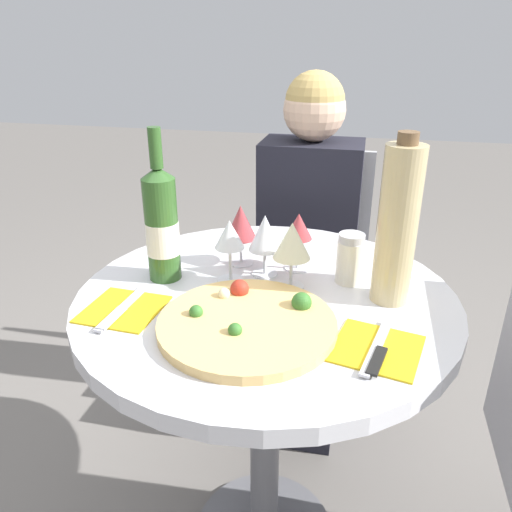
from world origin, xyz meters
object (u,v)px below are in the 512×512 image
at_px(seated_diner, 304,272).
at_px(pizza_large, 248,322).
at_px(dining_table, 266,348).
at_px(tall_carafe, 397,225).
at_px(chair_behind_diner, 309,281).
at_px(wine_bottle, 162,225).

distance_m(seated_diner, pizza_large, 0.77).
distance_m(dining_table, pizza_large, 0.21).
relative_size(dining_table, tall_carafe, 2.35).
xyz_separation_m(chair_behind_diner, wine_bottle, (-0.26, -0.70, 0.46)).
height_order(pizza_large, tall_carafe, tall_carafe).
height_order(seated_diner, tall_carafe, seated_diner).
distance_m(chair_behind_diner, wine_bottle, 0.88).
relative_size(pizza_large, wine_bottle, 1.00).
xyz_separation_m(seated_diner, pizza_large, (-0.02, -0.73, 0.24)).
bearing_deg(dining_table, seated_diner, 88.71).
bearing_deg(seated_diner, wine_bottle, 65.43).
bearing_deg(tall_carafe, wine_bottle, -178.96).
relative_size(chair_behind_diner, wine_bottle, 2.66).
bearing_deg(dining_table, tall_carafe, 6.92).
xyz_separation_m(chair_behind_diner, tall_carafe, (0.25, -0.69, 0.50)).
height_order(chair_behind_diner, pizza_large, chair_behind_diner).
xyz_separation_m(dining_table, wine_bottle, (-0.24, 0.02, 0.27)).
bearing_deg(wine_bottle, pizza_large, -35.35).
height_order(chair_behind_diner, seated_diner, seated_diner).
bearing_deg(pizza_large, tall_carafe, 33.71).
bearing_deg(wine_bottle, seated_diner, 65.43).
relative_size(seated_diner, tall_carafe, 3.38).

